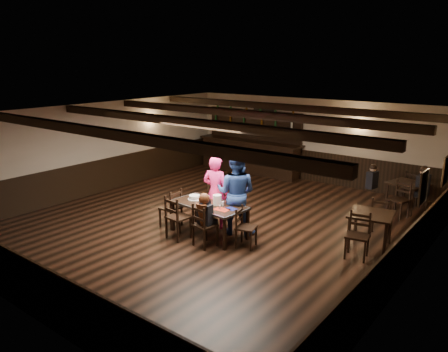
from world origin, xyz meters
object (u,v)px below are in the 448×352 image
Objects in this scene: man_blue at (236,193)px; chair_near_left at (175,214)px; chair_near_right at (202,223)px; woman_pink at (216,192)px; dining_table at (209,207)px; bar_counter at (251,152)px; cake at (195,197)px.

chair_near_left is at bearing 35.36° from man_blue.
chair_near_right is 1.24m from woman_pink.
man_blue is at bearing 85.41° from chair_near_right.
bar_counter is (-2.59, 5.46, 0.04)m from dining_table.
woman_pink is (-0.19, 0.48, 0.19)m from dining_table.
woman_pink is (0.25, 1.12, 0.29)m from chair_near_left.
bar_counter is at bearing 109.36° from chair_near_left.
cake is at bearing 173.70° from dining_table.
bar_counter is at bearing 115.53° from chair_near_right.
woman_pink is at bearing -17.12° from man_blue.
chair_near_right is 1.05m from cake.
man_blue reaches higher than chair_near_right.
man_blue is (0.09, 1.09, 0.41)m from chair_near_right.
bar_counter reaches higher than woman_pink.
dining_table is at bearing 55.24° from chair_near_left.
bar_counter reaches higher than man_blue.
woman_pink reaches higher than dining_table.
cake is at bearing -68.69° from bar_counter.
man_blue is (0.84, 1.13, 0.38)m from chair_near_left.
dining_table is at bearing 99.78° from woman_pink.
chair_near_left is at bearing 65.13° from woman_pink.
chair_near_left reaches higher than cake.
chair_near_right is 0.24× the size of bar_counter.
bar_counter is (-2.89, 6.06, 0.17)m from chair_near_right.
woman_pink is at bearing -64.29° from bar_counter.
chair_near_left is (-0.45, -0.64, -0.10)m from dining_table.
woman_pink is 5.53m from bar_counter.
chair_near_left reaches higher than dining_table.
dining_table is at bearing 116.76° from chair_near_right.
dining_table is 0.46× the size of bar_counter.
woman_pink is at bearing 114.67° from chair_near_right.
chair_near_left is 3.14× the size of cake.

